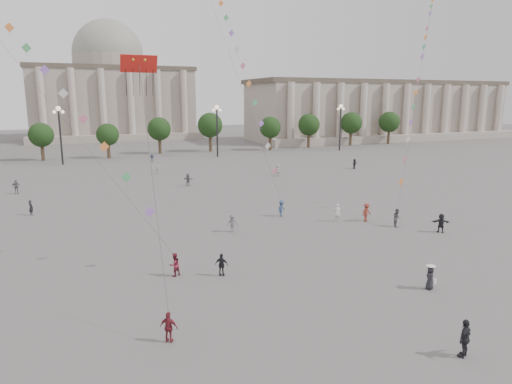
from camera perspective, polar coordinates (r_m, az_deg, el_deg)
name	(u,v)px	position (r m, az deg, el deg)	size (l,w,h in m)	color
ground	(344,308)	(28.04, 10.94, -14.01)	(360.00, 360.00, 0.00)	#53504E
hall_east	(381,110)	(145.49, 15.38, 9.82)	(84.00, 26.22, 17.20)	gray
hall_central	(111,91)	(150.78, -17.68, 11.95)	(48.30, 34.30, 35.50)	gray
tree_row	(138,130)	(100.12, -14.59, 7.47)	(137.12, 5.12, 8.00)	#3C2E1E
lamp_post_mid_west	(59,124)	(90.99, -23.35, 7.75)	(2.00, 0.90, 10.65)	#262628
lamp_post_mid_east	(217,121)	(95.60, -4.90, 8.80)	(2.00, 0.90, 10.65)	#262628
lamp_post_far_east	(341,119)	(108.63, 10.52, 8.98)	(2.00, 0.90, 10.65)	#262628
person_crowd_0	(152,158)	(90.89, -12.87, 4.22)	(0.87, 0.36, 1.48)	navy
person_crowd_3	(441,223)	(44.95, 22.12, -3.61)	(1.63, 0.52, 1.75)	black
person_crowd_4	(157,169)	(75.61, -12.24, 2.79)	(1.38, 0.44, 1.49)	silver
person_crowd_6	(232,223)	(41.80, -2.98, -3.91)	(1.09, 0.63, 1.68)	#5B5B5F
person_crowd_7	(278,170)	(71.75, 2.73, 2.73)	(1.74, 0.55, 1.88)	silver
person_crowd_8	(367,212)	(46.57, 13.65, -2.50)	(1.20, 0.69, 1.85)	maroon
person_crowd_9	(354,164)	(81.15, 12.21, 3.46)	(1.59, 0.51, 1.71)	black
person_crowd_12	(188,180)	(64.52, -8.50, 1.54)	(1.58, 0.50, 1.71)	slate
person_crowd_13	(337,213)	(46.01, 10.12, -2.55)	(0.66, 0.43, 1.80)	silver
person_crowd_16	(16,187)	(66.00, -27.80, 0.59)	(1.07, 0.45, 1.83)	slate
person_crowd_18	(31,208)	(53.23, -26.32, -1.76)	(0.59, 0.39, 1.62)	black
tourist_0	(169,327)	(24.18, -10.83, -16.26)	(0.94, 0.39, 1.61)	maroon
tourist_1	(222,265)	(31.84, -4.30, -9.06)	(0.94, 0.39, 1.60)	black
tourist_4	(465,338)	(24.61, 24.66, -16.27)	(1.11, 0.46, 1.90)	black
kite_flyer_0	(175,265)	(32.20, -10.14, -8.92)	(0.80, 0.62, 1.65)	maroon
kite_flyer_1	(281,208)	(47.28, 3.20, -2.07)	(1.09, 0.63, 1.68)	navy
kite_flyer_2	(397,218)	(45.54, 17.21, -3.08)	(0.85, 0.66, 1.75)	#58585C
hat_person	(430,277)	(31.70, 20.94, -9.87)	(0.89, 0.82, 1.69)	black
dragon_kite	(140,77)	(29.44, -14.34, 13.77)	(2.20, 4.32, 14.88)	red
kite_train_east	(426,37)	(71.70, 20.48, 17.65)	(36.17, 35.14, 62.15)	#3F3F3F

